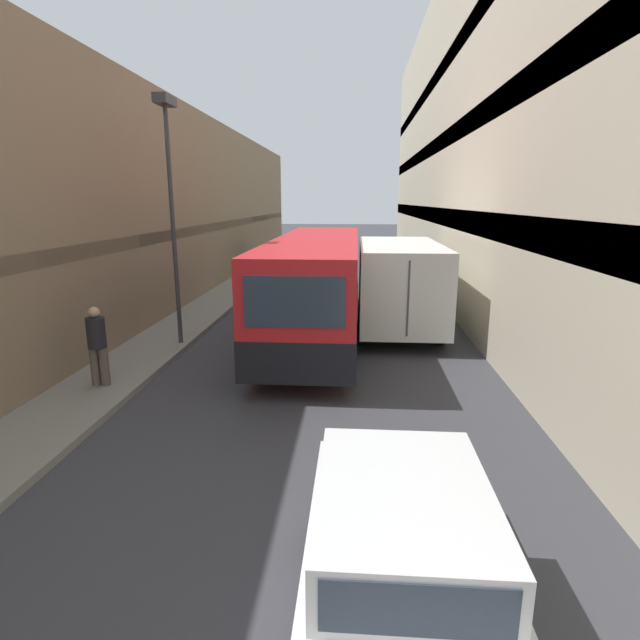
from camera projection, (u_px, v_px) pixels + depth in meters
name	position (u px, v px, depth m)	size (l,w,h in m)	color
ground_plane	(323.00, 346.00, 14.35)	(150.00, 150.00, 0.00)	#38383D
sidewalk_left	(164.00, 340.00, 14.66)	(1.84, 60.00, 0.15)	gray
building_left_shopfront	(85.00, 222.00, 14.00)	(2.40, 60.00, 7.68)	#847056
building_right_apartment	(546.00, 86.00, 12.36)	(2.40, 60.00, 13.71)	#B7AD93
car_hatchback	(402.00, 566.00, 4.63)	(1.81, 4.11, 1.56)	silver
bus	(317.00, 283.00, 15.42)	(2.48, 11.55, 2.98)	red
box_truck	(396.00, 279.00, 16.76)	(2.48, 8.36, 2.76)	silver
panel_van	(303.00, 256.00, 27.78)	(1.94, 4.40, 1.89)	#BCBCC1
pedestrian	(97.00, 344.00, 10.70)	(0.41, 0.39, 1.74)	brown
street_lamp	(170.00, 176.00, 13.10)	(0.36, 0.80, 6.53)	#38383D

